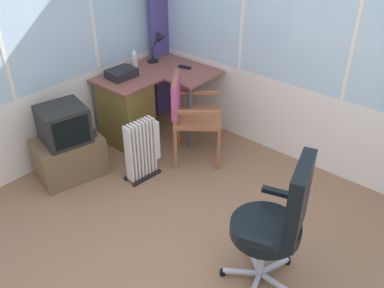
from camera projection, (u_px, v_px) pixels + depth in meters
name	position (u px, v px, depth m)	size (l,w,h in m)	color
east_window_panel	(355.00, 42.00, 3.65)	(0.07, 4.67, 2.75)	white
curtain_corner	(160.00, 7.00, 4.81)	(0.33, 0.07, 2.65)	#494083
desk	(130.00, 109.00, 4.66)	(1.15, 0.98, 0.76)	brown
desk_lamp	(160.00, 43.00, 4.81)	(0.23, 0.20, 0.35)	black
tv_remote	(185.00, 67.00, 4.74)	(0.04, 0.15, 0.02)	black
spray_bottle	(134.00, 59.00, 4.70)	(0.06, 0.06, 0.22)	silver
paper_tray	(122.00, 73.00, 4.50)	(0.30, 0.23, 0.09)	black
wooden_armchair	(186.00, 107.00, 4.27)	(0.67, 0.67, 0.93)	#965836
office_chair	(279.00, 219.00, 2.84)	(0.63, 0.56, 1.10)	#B7B7BF
tv_on_stand	(68.00, 146.00, 4.14)	(0.72, 0.57, 0.77)	brown
space_heater	(143.00, 149.00, 4.14)	(0.40, 0.20, 0.63)	silver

